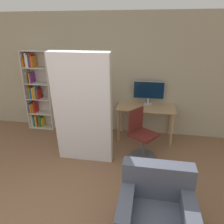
# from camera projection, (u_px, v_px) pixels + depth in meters

# --- Properties ---
(wall_back) EXTENTS (8.00, 0.06, 2.70)m
(wall_back) POSITION_uv_depth(u_px,v_px,m) (102.00, 75.00, 5.03)
(wall_back) COLOR tan
(wall_back) RESTS_ON ground
(desk) EXTENTS (1.25, 0.63, 0.75)m
(desk) POSITION_uv_depth(u_px,v_px,m) (146.00, 111.00, 4.79)
(desk) COLOR tan
(desk) RESTS_ON ground
(monitor) EXTENTS (0.68, 0.19, 0.52)m
(monitor) POSITION_uv_depth(u_px,v_px,m) (149.00, 91.00, 4.82)
(monitor) COLOR #B7B7BC
(monitor) RESTS_ON desk
(office_chair) EXTENTS (0.61, 0.61, 0.95)m
(office_chair) POSITION_uv_depth(u_px,v_px,m) (141.00, 138.00, 4.16)
(office_chair) COLOR #4C4C51
(office_chair) RESTS_ON ground
(bookshelf) EXTENTS (0.63, 0.33, 1.89)m
(bookshelf) POSITION_uv_depth(u_px,v_px,m) (38.00, 92.00, 5.29)
(bookshelf) COLOR beige
(bookshelf) RESTS_ON ground
(mattress_near) EXTENTS (1.02, 0.34, 2.02)m
(mattress_near) POSITION_uv_depth(u_px,v_px,m) (83.00, 110.00, 3.80)
(mattress_near) COLOR silver
(mattress_near) RESTS_ON ground
(armchair) EXTENTS (0.85, 0.80, 0.85)m
(armchair) POSITION_uv_depth(u_px,v_px,m) (156.00, 214.00, 2.54)
(armchair) COLOR #474C5B
(armchair) RESTS_ON ground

